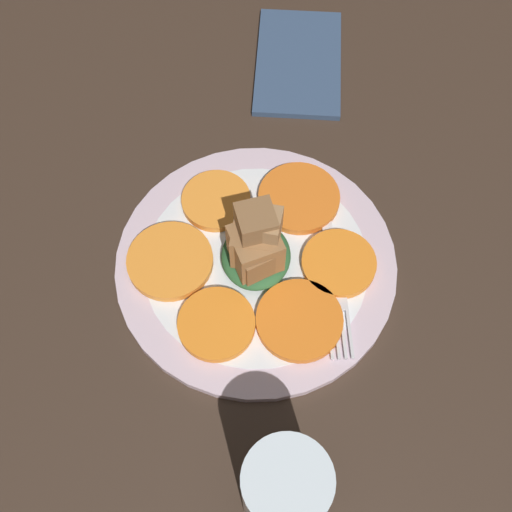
# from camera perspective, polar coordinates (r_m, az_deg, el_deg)

# --- Properties ---
(table_slab) EXTENTS (1.20, 1.20, 0.02)m
(table_slab) POSITION_cam_1_polar(r_m,az_deg,el_deg) (0.70, 0.00, -1.19)
(table_slab) COLOR #38281E
(table_slab) RESTS_ON ground
(plate) EXTENTS (0.30, 0.30, 0.01)m
(plate) POSITION_cam_1_polar(r_m,az_deg,el_deg) (0.68, 0.00, -0.62)
(plate) COLOR silver
(plate) RESTS_ON table_slab
(carrot_slice_0) EXTENTS (0.09, 0.09, 0.01)m
(carrot_slice_0) POSITION_cam_1_polar(r_m,az_deg,el_deg) (0.65, 3.87, -5.71)
(carrot_slice_0) COLOR orange
(carrot_slice_0) RESTS_ON plate
(carrot_slice_1) EXTENTS (0.08, 0.08, 0.01)m
(carrot_slice_1) POSITION_cam_1_polar(r_m,az_deg,el_deg) (0.68, 7.37, -0.52)
(carrot_slice_1) COLOR orange
(carrot_slice_1) RESTS_ON plate
(carrot_slice_2) EXTENTS (0.09, 0.09, 0.01)m
(carrot_slice_2) POSITION_cam_1_polar(r_m,az_deg,el_deg) (0.72, 3.84, 5.19)
(carrot_slice_2) COLOR orange
(carrot_slice_2) RESTS_ON plate
(carrot_slice_3) EXTENTS (0.08, 0.08, 0.01)m
(carrot_slice_3) POSITION_cam_1_polar(r_m,az_deg,el_deg) (0.71, -3.57, 4.95)
(carrot_slice_3) COLOR orange
(carrot_slice_3) RESTS_ON plate
(carrot_slice_4) EXTENTS (0.09, 0.09, 0.01)m
(carrot_slice_4) POSITION_cam_1_polar(r_m,az_deg,el_deg) (0.68, -7.65, -0.41)
(carrot_slice_4) COLOR orange
(carrot_slice_4) RESTS_ON plate
(carrot_slice_5) EXTENTS (0.08, 0.08, 0.01)m
(carrot_slice_5) POSITION_cam_1_polar(r_m,az_deg,el_deg) (0.65, -3.54, -6.05)
(carrot_slice_5) COLOR orange
(carrot_slice_5) RESTS_ON plate
(center_pile) EXTENTS (0.08, 0.07, 0.09)m
(center_pile) POSITION_cam_1_polar(r_m,az_deg,el_deg) (0.64, 0.12, 0.99)
(center_pile) COLOR #2D6033
(center_pile) RESTS_ON plate
(fork) EXTENTS (0.20, 0.04, 0.00)m
(fork) POSITION_cam_1_polar(r_m,az_deg,el_deg) (0.67, 6.83, -1.63)
(fork) COLOR silver
(fork) RESTS_ON plate
(water_glass) EXTENTS (0.07, 0.07, 0.13)m
(water_glass) POSITION_cam_1_polar(r_m,az_deg,el_deg) (0.56, 2.55, -20.23)
(water_glass) COLOR silver
(water_glass) RESTS_ON table_slab
(napkin) EXTENTS (0.18, 0.11, 0.01)m
(napkin) POSITION_cam_1_polar(r_m,az_deg,el_deg) (0.86, 3.80, 16.82)
(napkin) COLOR #334766
(napkin) RESTS_ON table_slab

